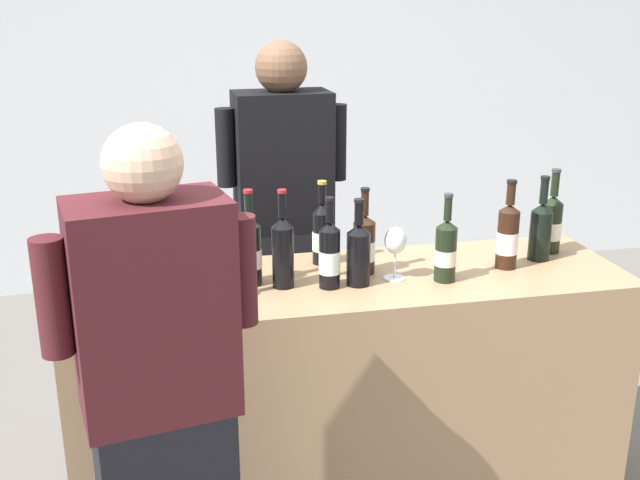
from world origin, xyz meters
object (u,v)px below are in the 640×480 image
object	(u,v)px
wine_bottle_6	(199,264)
wine_bottle_5	(322,233)
wine_bottle_10	(541,229)
wine_bottle_11	(364,244)
wine_bottle_3	(359,252)
wine_glass	(395,243)
wine_bottle_8	(283,250)
person_server	(284,245)
wine_bottle_7	(250,251)
wine_bottle_2	(551,223)
wine_bottle_1	(446,250)
wine_bottle_9	(330,255)
person_guest	(163,433)
wine_bottle_4	(508,236)
wine_bottle_0	(132,263)
ice_bucket	(178,247)

from	to	relation	value
wine_bottle_6	wine_bottle_5	bearing A→B (deg)	32.42
wine_bottle_10	wine_bottle_11	size ratio (longest dim) A/B	1.02
wine_bottle_3	wine_glass	world-z (taller)	wine_bottle_3
wine_bottle_5	wine_bottle_8	distance (m)	0.28
wine_bottle_11	person_server	distance (m)	0.70
wine_bottle_7	wine_bottle_6	bearing A→B (deg)	-142.07
wine_bottle_2	wine_bottle_11	distance (m)	0.78
wine_bottle_3	wine_bottle_6	size ratio (longest dim) A/B	0.86
wine_bottle_1	wine_bottle_11	world-z (taller)	same
wine_bottle_9	wine_bottle_10	xyz separation A→B (m)	(0.85, 0.11, 0.00)
wine_bottle_1	wine_bottle_5	xyz separation A→B (m)	(-0.39, 0.27, 0.00)
person_server	person_guest	distance (m)	1.43
wine_bottle_10	wine_bottle_11	xyz separation A→B (m)	(-0.69, 0.00, -0.01)
wine_bottle_4	wine_bottle_8	world-z (taller)	wine_bottle_8
wine_bottle_1	wine_bottle_6	distance (m)	0.86
wine_bottle_0	wine_bottle_7	distance (m)	0.40
wine_bottle_3	ice_bucket	bearing A→B (deg)	160.73
wine_bottle_1	wine_bottle_9	world-z (taller)	wine_bottle_9
wine_bottle_0	wine_glass	bearing A→B (deg)	-0.78
wine_bottle_7	person_server	bearing A→B (deg)	71.03
wine_bottle_8	person_server	xyz separation A→B (m)	(0.12, 0.71, -0.22)
wine_bottle_1	wine_glass	xyz separation A→B (m)	(-0.17, 0.05, 0.02)
wine_bottle_10	person_guest	xyz separation A→B (m)	(-1.44, -0.68, -0.27)
wine_bottle_2	wine_bottle_7	bearing A→B (deg)	-175.24
wine_bottle_8	wine_bottle_2	bearing A→B (deg)	7.74
wine_bottle_7	wine_glass	size ratio (longest dim) A/B	1.78
wine_bottle_9	person_server	bearing A→B (deg)	92.69
wine_bottle_0	ice_bucket	xyz separation A→B (m)	(0.16, 0.17, -0.01)
wine_bottle_10	person_server	world-z (taller)	person_server
wine_bottle_8	wine_bottle_6	bearing A→B (deg)	-162.21
wine_bottle_6	person_server	size ratio (longest dim) A/B	0.21
wine_bottle_1	person_server	bearing A→B (deg)	120.05
wine_bottle_4	wine_glass	world-z (taller)	wine_bottle_4
wine_bottle_1	wine_bottle_3	xyz separation A→B (m)	(-0.31, 0.03, 0.01)
wine_bottle_3	wine_bottle_9	bearing A→B (deg)	-178.20
wine_bottle_0	wine_bottle_1	xyz separation A→B (m)	(1.07, -0.07, -0.01)
wine_bottle_11	wine_bottle_8	bearing A→B (deg)	-166.53
wine_bottle_9	wine_bottle_11	size ratio (longest dim) A/B	1.01
wine_bottle_2	wine_bottle_6	distance (m)	1.40
wine_bottle_4	wine_bottle_6	bearing A→B (deg)	-174.46
ice_bucket	person_guest	bearing A→B (deg)	-96.08
wine_bottle_9	ice_bucket	xyz separation A→B (m)	(-0.50, 0.22, -0.01)
wine_bottle_4	wine_bottle_10	bearing A→B (deg)	19.43
wine_bottle_8	ice_bucket	size ratio (longest dim) A/B	1.53
wine_bottle_1	wine_bottle_7	distance (m)	0.69
wine_bottle_8	person_guest	size ratio (longest dim) A/B	0.21
wine_bottle_4	wine_bottle_2	bearing A→B (deg)	27.92
wine_bottle_5	person_server	size ratio (longest dim) A/B	0.18
person_server	wine_bottle_0	bearing A→B (deg)	-131.43
wine_bottle_3	wine_bottle_5	world-z (taller)	wine_bottle_5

